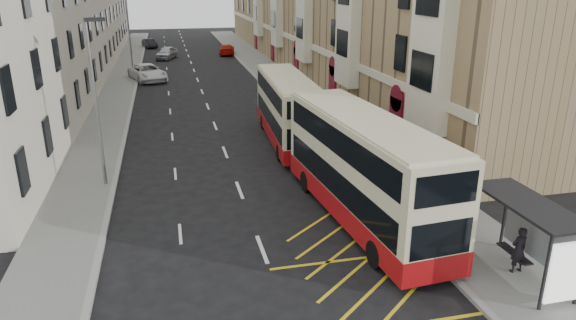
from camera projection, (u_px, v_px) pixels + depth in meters
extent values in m
plane|color=black|center=(286.00, 311.00, 15.93)|extent=(200.00, 200.00, 0.00)
cube|color=slate|center=(297.00, 96.00, 45.18)|extent=(4.00, 120.00, 0.15)
cube|color=slate|center=(113.00, 105.00, 41.81)|extent=(3.00, 120.00, 0.15)
cube|color=gray|center=(275.00, 97.00, 44.74)|extent=(0.25, 120.00, 0.15)
cube|color=gray|center=(132.00, 104.00, 42.13)|extent=(0.25, 120.00, 0.15)
cube|color=#937855|center=(323.00, 0.00, 58.45)|extent=(10.00, 79.00, 15.00)
cube|color=beige|center=(280.00, 33.00, 58.52)|extent=(0.18, 79.00, 0.50)
cube|color=beige|center=(433.00, 29.00, 24.71)|extent=(0.80, 3.20, 10.00)
cube|color=beige|center=(349.00, 13.00, 35.72)|extent=(0.80, 3.20, 10.00)
cube|color=beige|center=(304.00, 5.00, 46.73)|extent=(0.80, 3.20, 10.00)
cube|color=beige|center=(277.00, 0.00, 57.75)|extent=(0.80, 3.20, 10.00)
cube|color=#5D0B1A|center=(396.00, 123.00, 30.38)|extent=(0.20, 1.60, 3.00)
cube|color=#5D0B1A|center=(333.00, 85.00, 41.39)|extent=(0.20, 1.60, 3.00)
cube|color=#5D0B1A|center=(296.00, 63.00, 52.40)|extent=(0.20, 1.60, 3.00)
cube|color=#5D0B1A|center=(273.00, 48.00, 63.41)|extent=(0.20, 1.60, 3.00)
cube|color=#5D0B1A|center=(256.00, 38.00, 74.42)|extent=(0.20, 1.60, 3.00)
cube|color=beige|center=(57.00, 13.00, 52.59)|extent=(9.00, 79.00, 13.00)
cube|color=black|center=(546.00, 273.00, 15.35)|extent=(0.08, 0.08, 2.60)
cube|color=black|center=(474.00, 218.00, 18.84)|extent=(0.08, 0.08, 2.60)
cube|color=black|center=(505.00, 215.00, 19.11)|extent=(0.08, 0.08, 2.60)
cube|color=black|center=(529.00, 204.00, 16.78)|extent=(1.65, 4.25, 0.10)
cube|color=#8A989A|center=(541.00, 235.00, 17.33)|extent=(0.04, 3.60, 1.95)
cube|color=white|center=(565.00, 272.00, 15.46)|extent=(1.19, 0.12, 2.00)
cube|color=black|center=(514.00, 253.00, 18.12)|extent=(0.35, 1.60, 0.06)
cylinder|color=#B3331F|center=(432.00, 234.00, 19.37)|extent=(0.06, 0.06, 1.00)
cylinder|color=#B3331F|center=(395.00, 200.00, 22.35)|extent=(0.06, 0.06, 1.00)
cylinder|color=#B3331F|center=(367.00, 174.00, 25.33)|extent=(0.06, 0.06, 1.00)
cube|color=#B3331F|center=(396.00, 190.00, 22.19)|extent=(0.05, 6.50, 0.06)
cube|color=#B3331F|center=(395.00, 199.00, 22.33)|extent=(0.05, 6.50, 0.06)
cylinder|color=slate|center=(96.00, 105.00, 24.17)|extent=(0.16, 0.16, 8.00)
cube|color=black|center=(94.00, 19.00, 22.96)|extent=(0.90, 0.18, 0.18)
cylinder|color=slate|center=(130.00, 38.00, 51.70)|extent=(0.16, 0.16, 8.00)
cube|color=beige|center=(363.00, 167.00, 21.21)|extent=(3.46, 11.56, 4.09)
cube|color=#9A0C10|center=(362.00, 202.00, 21.73)|extent=(3.50, 11.59, 0.93)
cube|color=black|center=(363.00, 178.00, 21.37)|extent=(3.43, 10.66, 1.14)
cube|color=black|center=(365.00, 138.00, 20.79)|extent=(3.43, 10.66, 1.04)
cube|color=beige|center=(366.00, 118.00, 20.51)|extent=(3.33, 11.10, 0.12)
cube|color=black|center=(315.00, 139.00, 26.45)|extent=(2.20, 0.25, 1.35)
cube|color=black|center=(316.00, 99.00, 25.75)|extent=(1.81, 0.22, 0.47)
cube|color=black|center=(441.00, 239.00, 16.26)|extent=(2.20, 0.25, 1.24)
cylinder|color=black|center=(307.00, 182.00, 24.78)|extent=(0.37, 1.06, 1.04)
cylinder|color=black|center=(351.00, 176.00, 25.45)|extent=(0.37, 1.06, 1.04)
cylinder|color=black|center=(376.00, 254.00, 18.23)|extent=(0.37, 1.06, 1.04)
cylinder|color=black|center=(433.00, 244.00, 18.90)|extent=(0.37, 1.06, 1.04)
cube|color=beige|center=(287.00, 108.00, 31.74)|extent=(2.87, 10.57, 3.76)
cube|color=#9A0C10|center=(288.00, 131.00, 32.23)|extent=(2.90, 10.60, 0.86)
cube|color=black|center=(287.00, 115.00, 31.89)|extent=(2.87, 9.73, 1.05)
cube|color=black|center=(287.00, 90.00, 31.36)|extent=(2.87, 9.73, 0.95)
cube|color=beige|center=(287.00, 77.00, 31.11)|extent=(2.76, 10.14, 0.11)
cube|color=black|center=(274.00, 97.00, 36.71)|extent=(2.02, 0.17, 1.24)
cube|color=black|center=(274.00, 69.00, 36.06)|extent=(1.67, 0.16, 0.43)
cube|color=black|center=(306.00, 139.00, 27.05)|extent=(2.02, 0.17, 1.14)
cylinder|color=black|center=(263.00, 122.00, 35.24)|extent=(0.31, 0.96, 0.95)
cylinder|color=black|center=(294.00, 121.00, 35.61)|extent=(0.31, 0.96, 0.95)
cylinder|color=black|center=(280.00, 153.00, 29.03)|extent=(0.31, 0.96, 0.95)
cylinder|color=black|center=(317.00, 150.00, 29.40)|extent=(0.31, 0.96, 0.95)
imported|color=black|center=(519.00, 250.00, 17.56)|extent=(0.64, 0.45, 1.69)
imported|color=black|center=(473.00, 196.00, 22.05)|extent=(0.96, 0.86, 1.63)
imported|color=black|center=(416.00, 194.00, 22.27)|extent=(0.99, 0.67, 1.56)
imported|color=silver|center=(147.00, 72.00, 51.97)|extent=(4.42, 6.53, 1.66)
imported|color=#9FA3A7|center=(167.00, 53.00, 66.16)|extent=(3.28, 5.02, 1.59)
imported|color=black|center=(150.00, 43.00, 77.00)|extent=(2.49, 4.21, 1.31)
imported|color=#AD0B02|center=(227.00, 49.00, 69.96)|extent=(2.63, 5.15, 1.43)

